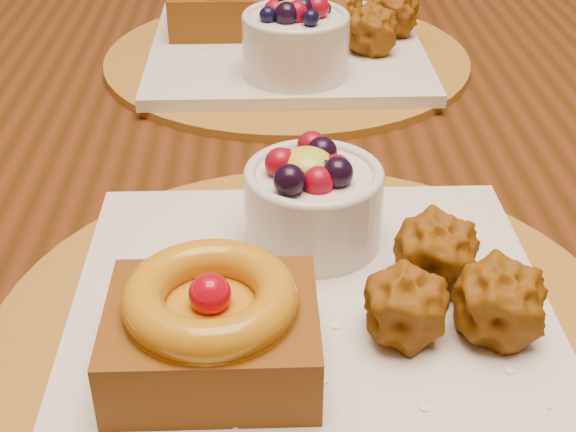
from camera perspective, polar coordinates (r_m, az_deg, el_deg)
The scene contains 4 objects.
dining_table at distance 0.70m, azimuth 0.51°, elevation -1.59°, with size 1.60×0.90×0.76m.
place_setting_near at distance 0.47m, azimuth 1.34°, elevation -5.95°, with size 0.38×0.38×0.09m.
place_setting_far at distance 0.84m, azimuth -0.34°, elevation 12.67°, with size 0.38×0.38×0.09m.
chair_far at distance 1.58m, azimuth 2.72°, elevation 13.36°, with size 0.53×0.53×1.00m.
Camera 1 is at (-0.11, -0.59, 1.07)m, focal length 50.00 mm.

